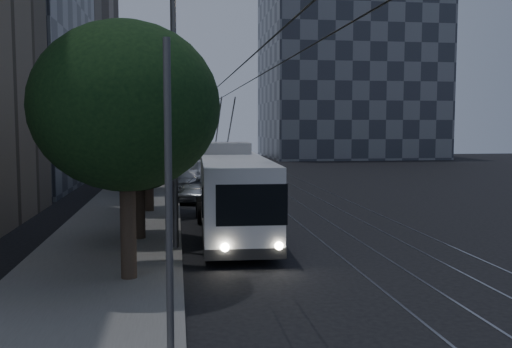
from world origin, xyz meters
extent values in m
plane|color=black|center=(0.00, 0.00, 0.00)|extent=(120.00, 120.00, 0.00)
cube|color=slate|center=(-7.50, 20.00, 0.07)|extent=(5.00, 90.00, 0.15)
cube|color=gray|center=(0.28, 20.00, 0.01)|extent=(0.08, 90.00, 0.02)
cube|color=gray|center=(1.72, 20.00, 0.01)|extent=(0.08, 90.00, 0.02)
cube|color=gray|center=(3.28, 20.00, 0.01)|extent=(0.08, 90.00, 0.02)
cube|color=gray|center=(4.72, 20.00, 0.01)|extent=(0.08, 90.00, 0.02)
cylinder|color=black|center=(-3.85, 20.00, 5.60)|extent=(0.02, 90.00, 0.02)
cylinder|color=black|center=(-3.15, 20.00, 5.60)|extent=(0.02, 90.00, 0.02)
cylinder|color=#505052|center=(-5.30, -10.00, 3.00)|extent=(0.14, 0.14, 6.00)
cylinder|color=#505052|center=(-5.30, 10.00, 3.00)|extent=(0.14, 0.14, 6.00)
cylinder|color=#505052|center=(-5.30, 30.00, 3.00)|extent=(0.14, 0.14, 6.00)
cylinder|color=#505052|center=(-5.30, 50.00, 3.00)|extent=(0.14, 0.14, 6.00)
cube|color=gray|center=(-19.00, 42.00, 17.00)|extent=(14.00, 22.00, 34.00)
cube|color=#323640|center=(18.00, 55.00, 12.00)|extent=(22.00, 18.00, 24.00)
cube|color=#BCBCBE|center=(-2.90, 2.23, 1.73)|extent=(2.88, 11.79, 2.78)
cube|color=black|center=(-2.90, 2.23, 0.49)|extent=(2.92, 11.83, 0.34)
cube|color=black|center=(-2.90, 2.72, 1.85)|extent=(2.86, 9.35, 1.02)
cube|color=black|center=(-2.90, -3.60, 2.00)|extent=(2.19, 0.15, 1.27)
cube|color=black|center=(-2.90, 8.05, 1.95)|extent=(1.99, 0.15, 0.98)
cube|color=#2AFD3E|center=(-2.90, -3.60, 2.88)|extent=(1.56, 0.11, 0.31)
cube|color=#9B9B9E|center=(-2.90, 5.16, 3.37)|extent=(2.16, 2.22, 0.49)
sphere|color=white|center=(-3.73, -3.65, 0.73)|extent=(0.25, 0.25, 0.25)
sphere|color=white|center=(-2.07, -3.65, 0.73)|extent=(0.25, 0.25, 0.25)
cylinder|color=#505052|center=(-3.19, 6.18, 4.41)|extent=(0.06, 4.42, 2.43)
cylinder|color=#505052|center=(-2.61, 6.18, 4.41)|extent=(0.06, 4.42, 2.43)
cylinder|color=black|center=(-4.09, -1.52, 0.49)|extent=(0.29, 0.98, 0.98)
cylinder|color=black|center=(-1.71, -1.52, 0.49)|extent=(0.29, 0.98, 0.98)
cylinder|color=black|center=(-4.09, 4.81, 0.49)|extent=(0.29, 0.98, 0.98)
cylinder|color=black|center=(-1.71, 4.81, 0.49)|extent=(0.29, 0.98, 0.98)
cylinder|color=black|center=(-4.09, 6.68, 0.49)|extent=(0.29, 0.98, 0.98)
cylinder|color=black|center=(-1.71, 6.68, 0.49)|extent=(0.29, 0.98, 0.98)
imported|color=#AFB2B7|center=(-3.51, 12.58, 0.73)|extent=(4.16, 5.74, 1.45)
imported|color=silver|center=(-4.30, 17.92, 0.71)|extent=(2.35, 4.40, 1.42)
imported|color=silver|center=(-2.85, 24.00, 0.78)|extent=(2.89, 5.63, 1.56)
imported|color=white|center=(-3.52, 24.73, 0.74)|extent=(2.38, 4.72, 1.49)
imported|color=silver|center=(-3.51, 29.56, 0.65)|extent=(1.87, 3.96, 1.31)
cylinder|color=#2E2119|center=(-6.50, -4.56, 1.49)|extent=(0.44, 0.44, 2.99)
ellipsoid|color=black|center=(-6.50, -4.56, 4.93)|extent=(5.17, 5.17, 4.65)
cylinder|color=#2E2119|center=(-6.56, 1.12, 1.13)|extent=(0.44, 0.44, 2.27)
ellipsoid|color=black|center=(-6.56, 1.12, 3.80)|extent=(4.10, 4.10, 3.69)
cylinder|color=#2E2119|center=(-6.50, 8.00, 1.43)|extent=(0.44, 0.44, 2.86)
ellipsoid|color=black|center=(-6.50, 8.00, 4.43)|extent=(4.16, 4.16, 3.75)
cylinder|color=#2E2119|center=(-6.85, 16.52, 1.31)|extent=(0.44, 0.44, 2.63)
ellipsoid|color=black|center=(-6.85, 16.52, 4.51)|extent=(5.02, 5.02, 4.52)
cylinder|color=#2E2119|center=(-6.74, 24.38, 1.44)|extent=(0.44, 0.44, 2.89)
ellipsoid|color=black|center=(-6.74, 24.38, 5.03)|extent=(5.70, 5.70, 5.13)
cylinder|color=#2E2119|center=(-6.50, 37.68, 1.28)|extent=(0.44, 0.44, 2.57)
ellipsoid|color=black|center=(-6.50, 37.68, 4.64)|extent=(5.54, 5.54, 4.99)
cylinder|color=#505052|center=(-5.20, -0.74, 4.91)|extent=(0.20, 0.20, 9.81)
cylinder|color=#505052|center=(-5.80, 21.87, 4.62)|extent=(0.20, 0.20, 9.23)
cylinder|color=#505052|center=(-4.78, 21.87, 8.86)|extent=(2.03, 0.12, 0.12)
sphere|color=#EAC080|center=(-3.86, 21.87, 8.77)|extent=(0.44, 0.44, 0.44)
camera|label=1|loc=(-5.15, -20.55, 4.44)|focal=40.00mm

